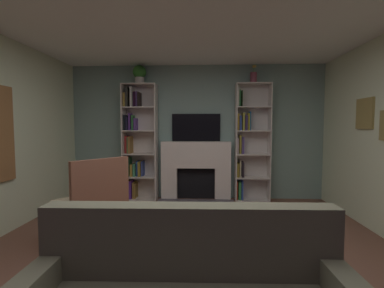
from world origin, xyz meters
name	(u,v)px	position (x,y,z in m)	size (l,w,h in m)	color
ground_plane	(186,273)	(0.00, 0.00, 0.00)	(6.65, 6.65, 0.00)	brown
wall_back_accent	(196,132)	(0.00, 2.80, 1.29)	(4.96, 0.06, 2.57)	gray
fireplace	(196,169)	(0.00, 2.65, 0.59)	(1.42, 0.52, 1.11)	white
tv	(196,128)	(0.00, 2.74, 1.38)	(0.92, 0.06, 0.53)	black
bookshelf_left	(137,143)	(-1.14, 2.65, 1.08)	(0.64, 0.33, 2.20)	silver
bookshelf_right	(248,143)	(0.99, 2.66, 1.09)	(0.64, 0.30, 2.20)	silver
potted_plant	(140,74)	(-1.06, 2.62, 2.39)	(0.25, 0.25, 0.35)	beige
vase_with_flowers	(254,77)	(1.06, 2.62, 2.32)	(0.12, 0.12, 0.33)	brown
armchair	(93,199)	(-1.16, 0.62, 0.53)	(0.93, 0.94, 1.04)	brown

